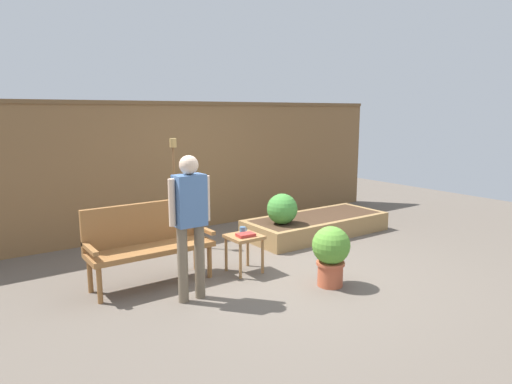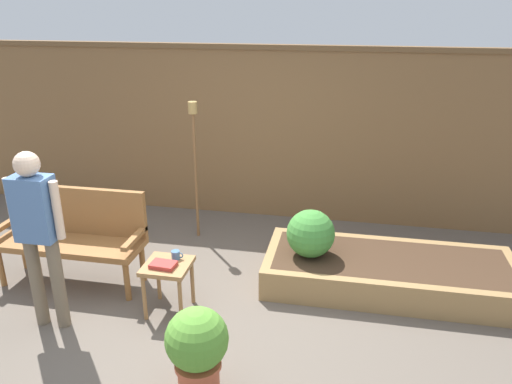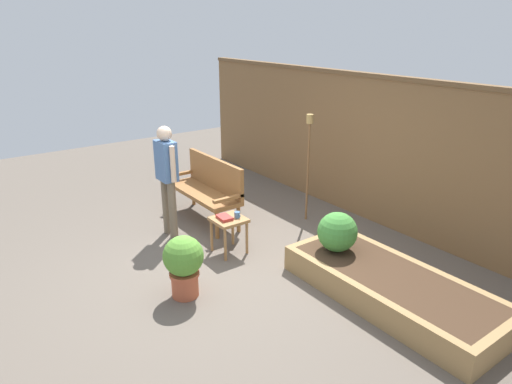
% 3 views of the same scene
% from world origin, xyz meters
% --- Properties ---
extents(ground_plane, '(14.00, 14.00, 0.00)m').
position_xyz_m(ground_plane, '(0.00, 0.00, 0.00)').
color(ground_plane, '#60564C').
extents(fence_back, '(8.40, 0.14, 2.16)m').
position_xyz_m(fence_back, '(0.00, 2.60, 1.09)').
color(fence_back, brown).
rests_on(fence_back, ground_plane).
extents(garden_bench, '(1.44, 0.48, 0.94)m').
position_xyz_m(garden_bench, '(-1.46, 0.62, 0.54)').
color(garden_bench, '#936033').
rests_on(garden_bench, ground_plane).
extents(side_table, '(0.40, 0.40, 0.48)m').
position_xyz_m(side_table, '(-0.35, 0.25, 0.40)').
color(side_table, '#9E7042').
rests_on(side_table, ground_plane).
extents(cup_on_table, '(0.11, 0.08, 0.08)m').
position_xyz_m(cup_on_table, '(-0.31, 0.36, 0.52)').
color(cup_on_table, teal).
rests_on(cup_on_table, side_table).
extents(book_on_table, '(0.23, 0.16, 0.04)m').
position_xyz_m(book_on_table, '(-0.37, 0.20, 0.50)').
color(book_on_table, '#B2332D').
rests_on(book_on_table, side_table).
extents(potted_boxwood, '(0.44, 0.44, 0.71)m').
position_xyz_m(potted_boxwood, '(0.21, -0.69, 0.41)').
color(potted_boxwood, '#B75638').
rests_on(potted_boxwood, ground_plane).
extents(raised_planter_bed, '(2.40, 1.00, 0.30)m').
position_xyz_m(raised_planter_bed, '(1.60, 1.06, 0.15)').
color(raised_planter_bed, '#997547').
rests_on(raised_planter_bed, ground_plane).
extents(shrub_near_bench, '(0.47, 0.47, 0.47)m').
position_xyz_m(shrub_near_bench, '(0.83, 0.99, 0.53)').
color(shrub_near_bench, brown).
rests_on(shrub_near_bench, raised_planter_bed).
extents(tiki_torch, '(0.10, 0.10, 1.61)m').
position_xyz_m(tiki_torch, '(-0.56, 1.79, 1.11)').
color(tiki_torch, brown).
rests_on(tiki_torch, ground_plane).
extents(person_by_bench, '(0.47, 0.20, 1.56)m').
position_xyz_m(person_by_bench, '(-1.28, -0.12, 0.93)').
color(person_by_bench, '#70604C').
rests_on(person_by_bench, ground_plane).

